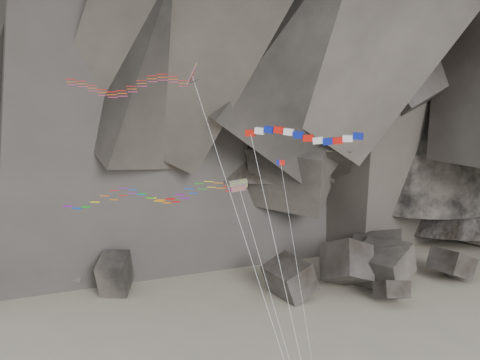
{
  "coord_description": "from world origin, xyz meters",
  "views": [
    {
      "loc": [
        -2.73,
        -43.15,
        31.44
      ],
      "look_at": [
        -1.59,
        6.0,
        21.23
      ],
      "focal_mm": 45.0,
      "sensor_mm": 36.0,
      "label": 1
    }
  ],
  "objects_px": {
    "banner_kite": "(303,137)",
    "pennant_kite": "(290,222)",
    "delta_kite": "(123,84)",
    "parafoil_kite": "(144,195)"
  },
  "relations": [
    {
      "from": "banner_kite",
      "to": "pennant_kite",
      "type": "xyz_separation_m",
      "value": [
        -1.22,
        -2.75,
        -6.09
      ]
    },
    {
      "from": "banner_kite",
      "to": "delta_kite",
      "type": "bearing_deg",
      "value": -161.81
    },
    {
      "from": "parafoil_kite",
      "to": "pennant_kite",
      "type": "height_order",
      "value": "pennant_kite"
    },
    {
      "from": "banner_kite",
      "to": "parafoil_kite",
      "type": "xyz_separation_m",
      "value": [
        -12.63,
        1.37,
        -4.83
      ]
    },
    {
      "from": "parafoil_kite",
      "to": "delta_kite",
      "type": "bearing_deg",
      "value": -151.06
    },
    {
      "from": "banner_kite",
      "to": "pennant_kite",
      "type": "height_order",
      "value": "banner_kite"
    },
    {
      "from": "delta_kite",
      "to": "banner_kite",
      "type": "bearing_deg",
      "value": 11.63
    },
    {
      "from": "banner_kite",
      "to": "parafoil_kite",
      "type": "height_order",
      "value": "banner_kite"
    },
    {
      "from": "delta_kite",
      "to": "pennant_kite",
      "type": "relative_size",
      "value": 1.34
    },
    {
      "from": "delta_kite",
      "to": "parafoil_kite",
      "type": "relative_size",
      "value": 1.4
    }
  ]
}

